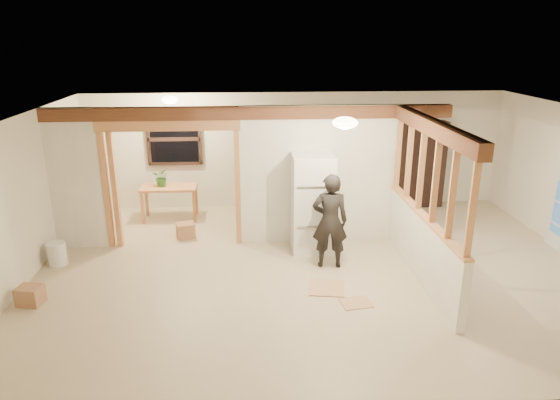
{
  "coord_description": "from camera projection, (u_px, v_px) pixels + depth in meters",
  "views": [
    {
      "loc": [
        -1.09,
        -7.35,
        3.64
      ],
      "look_at": [
        -0.55,
        0.4,
        1.07
      ],
      "focal_mm": 32.0,
      "sensor_mm": 36.0,
      "label": 1
    }
  ],
  "objects": [
    {
      "name": "floor",
      "position": [
        315.0,
        269.0,
        8.18
      ],
      "size": [
        9.0,
        6.5,
        0.01
      ],
      "primitive_type": "cube",
      "color": "#C4B092",
      "rests_on": "ground"
    },
    {
      "name": "ceiling",
      "position": [
        319.0,
        116.0,
        7.39
      ],
      "size": [
        9.0,
        6.5,
        0.01
      ],
      "primitive_type": "cube",
      "color": "white"
    },
    {
      "name": "wall_back",
      "position": [
        296.0,
        150.0,
        10.86
      ],
      "size": [
        9.0,
        0.01,
        2.5
      ],
      "primitive_type": "cube",
      "color": "silver",
      "rests_on": "floor"
    },
    {
      "name": "wall_front",
      "position": [
        365.0,
        301.0,
        4.7
      ],
      "size": [
        9.0,
        0.01,
        2.5
      ],
      "primitive_type": "cube",
      "color": "silver",
      "rests_on": "floor"
    },
    {
      "name": "wall_left",
      "position": [
        20.0,
        202.0,
        7.48
      ],
      "size": [
        0.01,
        6.5,
        2.5
      ],
      "primitive_type": "cube",
      "color": "silver",
      "rests_on": "floor"
    },
    {
      "name": "partition_left_stub",
      "position": [
        76.0,
        180.0,
        8.65
      ],
      "size": [
        0.9,
        0.12,
        2.5
      ],
      "primitive_type": "cube",
      "color": "white",
      "rests_on": "floor"
    },
    {
      "name": "partition_center",
      "position": [
        318.0,
        175.0,
        8.93
      ],
      "size": [
        2.8,
        0.12,
        2.5
      ],
      "primitive_type": "cube",
      "color": "white",
      "rests_on": "floor"
    },
    {
      "name": "doorway_frame",
      "position": [
        172.0,
        186.0,
        8.81
      ],
      "size": [
        2.46,
        0.14,
        2.2
      ],
      "primitive_type": "cube",
      "color": "tan",
      "rests_on": "floor"
    },
    {
      "name": "header_beam_back",
      "position": [
        250.0,
        113.0,
        8.5
      ],
      "size": [
        7.0,
        0.18,
        0.22
      ],
      "primitive_type": "cube",
      "color": "brown",
      "rests_on": "ceiling"
    },
    {
      "name": "header_beam_right",
      "position": [
        433.0,
        127.0,
        7.15
      ],
      "size": [
        0.18,
        3.3,
        0.22
      ],
      "primitive_type": "cube",
      "color": "brown",
      "rests_on": "ceiling"
    },
    {
      "name": "pony_wall",
      "position": [
        421.0,
        248.0,
        7.75
      ],
      "size": [
        0.12,
        3.2,
        1.0
      ],
      "primitive_type": "cube",
      "color": "white",
      "rests_on": "floor"
    },
    {
      "name": "stud_partition",
      "position": [
        428.0,
        176.0,
        7.38
      ],
      "size": [
        0.14,
        3.2,
        1.32
      ],
      "primitive_type": "cube",
      "color": "tan",
      "rests_on": "pony_wall"
    },
    {
      "name": "window_back",
      "position": [
        174.0,
        139.0,
        10.52
      ],
      "size": [
        1.12,
        0.1,
        1.1
      ],
      "primitive_type": "cube",
      "color": "black",
      "rests_on": "wall_back"
    },
    {
      "name": "ceiling_dome_main",
      "position": [
        345.0,
        123.0,
        6.94
      ],
      "size": [
        0.36,
        0.36,
        0.16
      ],
      "primitive_type": "ellipsoid",
      "color": "#FFEABF",
      "rests_on": "ceiling"
    },
    {
      "name": "ceiling_dome_util",
      "position": [
        170.0,
        100.0,
        9.41
      ],
      "size": [
        0.32,
        0.32,
        0.14
      ],
      "primitive_type": "ellipsoid",
      "color": "#FFEABF",
      "rests_on": "ceiling"
    },
    {
      "name": "hanging_bulb",
      "position": [
        194.0,
        121.0,
        8.87
      ],
      "size": [
        0.07,
        0.07,
        0.07
      ],
      "primitive_type": "ellipsoid",
      "color": "#FFD88C",
      "rests_on": "ceiling"
    },
    {
      "name": "refrigerator",
      "position": [
        312.0,
        203.0,
        8.66
      ],
      "size": [
        0.71,
        0.69,
        1.72
      ],
      "primitive_type": "cube",
      "color": "silver",
      "rests_on": "floor"
    },
    {
      "name": "woman",
      "position": [
        330.0,
        221.0,
        8.03
      ],
      "size": [
        0.61,
        0.43,
        1.58
      ],
      "primitive_type": "imported",
      "rotation": [
        0.0,
        0.0,
        3.05
      ],
      "color": "black",
      "rests_on": "floor"
    },
    {
      "name": "work_table",
      "position": [
        170.0,
        203.0,
        10.26
      ],
      "size": [
        1.13,
        0.58,
        0.71
      ],
      "primitive_type": "cube",
      "rotation": [
        0.0,
        0.0,
        -0.02
      ],
      "color": "tan",
      "rests_on": "floor"
    },
    {
      "name": "potted_plant",
      "position": [
        162.0,
        177.0,
        10.14
      ],
      "size": [
        0.39,
        0.36,
        0.37
      ],
      "primitive_type": "imported",
      "rotation": [
        0.0,
        0.0,
        -0.24
      ],
      "color": "#246225",
      "rests_on": "work_table"
    },
    {
      "name": "shop_vac",
      "position": [
        94.0,
        220.0,
        9.53
      ],
      "size": [
        0.47,
        0.47,
        0.56
      ],
      "primitive_type": "cylinder",
      "rotation": [
        0.0,
        0.0,
        0.12
      ],
      "color": "#A01307",
      "rests_on": "floor"
    },
    {
      "name": "bookshelf",
      "position": [
        422.0,
        164.0,
        10.92
      ],
      "size": [
        0.95,
        0.32,
        1.89
      ],
      "primitive_type": "cube",
      "color": "black",
      "rests_on": "floor"
    },
    {
      "name": "bucket",
      "position": [
        57.0,
        254.0,
        8.27
      ],
      "size": [
        0.36,
        0.36,
        0.38
      ],
      "primitive_type": "cylinder",
      "rotation": [
        0.0,
        0.0,
        0.23
      ],
      "color": "white",
      "rests_on": "floor"
    },
    {
      "name": "box_util_a",
      "position": [
        186.0,
        230.0,
        9.4
      ],
      "size": [
        0.39,
        0.35,
        0.28
      ],
      "primitive_type": "cube",
      "rotation": [
        0.0,
        0.0,
        0.26
      ],
      "color": "#AA7452",
      "rests_on": "floor"
    },
    {
      "name": "box_util_b",
      "position": [
        87.0,
        236.0,
        9.14
      ],
      "size": [
        0.36,
        0.36,
        0.28
      ],
      "primitive_type": "cube",
      "rotation": [
        0.0,
        0.0,
        -0.25
      ],
      "color": "#AA7452",
      "rests_on": "floor"
    },
    {
      "name": "box_front",
      "position": [
        30.0,
        295.0,
        7.06
      ],
      "size": [
        0.38,
        0.33,
        0.27
      ],
      "primitive_type": "cube",
      "rotation": [
        0.0,
        0.0,
        -0.2
      ],
      "color": "#AA7452",
      "rests_on": "floor"
    },
    {
      "name": "floor_panel_near",
      "position": [
        327.0,
        288.0,
        7.53
      ],
      "size": [
        0.6,
        0.6,
        0.02
      ],
      "primitive_type": "cube",
      "rotation": [
        0.0,
        0.0,
        -0.16
      ],
      "color": "tan",
      "rests_on": "floor"
    },
    {
      "name": "floor_panel_far",
      "position": [
        356.0,
        303.0,
        7.11
      ],
      "size": [
        0.47,
        0.4,
        0.01
      ],
      "primitive_type": "cube",
      "rotation": [
        0.0,
        0.0,
        0.15
      ],
      "color": "tan",
      "rests_on": "floor"
    }
  ]
}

